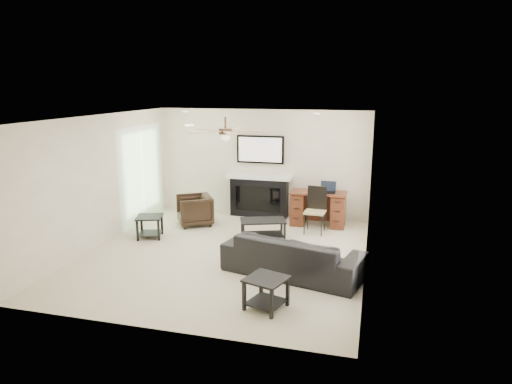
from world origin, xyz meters
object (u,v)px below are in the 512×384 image
sofa (293,255)px  coffee_table (263,229)px  armchair (195,210)px  fireplace_unit (259,177)px  desk (318,209)px

sofa → coffee_table: sofa is taller
armchair → fireplace_unit: size_ratio=0.39×
sofa → armchair: armchair is taller
sofa → desk: (0.06, 2.80, 0.05)m
sofa → fireplace_unit: size_ratio=1.19×
sofa → coffee_table: (-0.90, 1.60, -0.13)m
sofa → desk: bearing=-77.4°
armchair → coffee_table: bearing=40.0°
armchair → coffee_table: size_ratio=0.82×
coffee_table → desk: size_ratio=0.74×
armchair → fireplace_unit: (1.22, 1.01, 0.62)m
sofa → fireplace_unit: bearing=-52.7°
sofa → armchair: bearing=-25.9°
armchair → desk: desk is taller
coffee_table → fireplace_unit: fireplace_unit is taller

